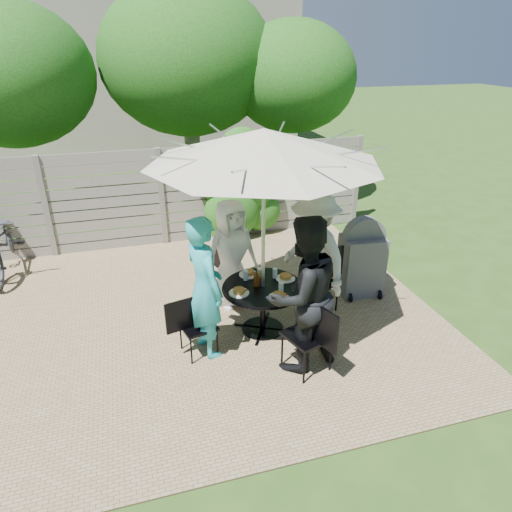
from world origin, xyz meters
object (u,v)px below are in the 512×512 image
object	(u,v)px
chair_left	(198,337)
bicycle	(4,242)
chair_front	(307,349)
coffee_cup	(260,273)
person_front	(303,295)
person_right	(314,256)
chair_right	(319,293)
syrup_jug	(257,280)
umbrella	(264,146)
patio_table	(263,300)
plate_right	(285,277)
person_back	(231,254)
person_left	(205,288)
bbq_grill	(362,260)
glass_back	(246,275)
glass_front	(281,287)
glass_right	(275,273)
plate_front	(279,296)
chair_back	(228,285)
plate_left	(239,292)
plate_back	(249,273)

from	to	relation	value
chair_left	bicycle	size ratio (longest dim) A/B	0.41
chair_front	coffee_cup	size ratio (longest dim) A/B	8.15
person_front	person_right	world-z (taller)	person_front
chair_right	bicycle	size ratio (longest dim) A/B	0.46
syrup_jug	umbrella	bearing A→B (deg)	-23.83
chair_front	syrup_jug	distance (m)	1.12
patio_table	person_right	world-z (taller)	person_right
plate_right	syrup_jug	world-z (taller)	syrup_jug
person_right	person_back	bearing A→B (deg)	-135.00
umbrella	bicycle	bearing A→B (deg)	141.24
person_left	bbq_grill	bearing A→B (deg)	-88.91
plate_right	bbq_grill	size ratio (longest dim) A/B	0.21
person_right	umbrella	bearing A→B (deg)	-90.00
chair_front	coffee_cup	distance (m)	1.27
chair_left	glass_back	bearing A→B (deg)	19.31
patio_table	person_right	xyz separation A→B (m)	(0.80, 0.23, 0.43)
person_left	glass_front	world-z (taller)	person_left
person_left	glass_right	size ratio (longest dim) A/B	13.05
syrup_jug	person_left	bearing A→B (deg)	-160.31
plate_front	syrup_jug	distance (m)	0.42
umbrella	person_back	world-z (taller)	umbrella
person_left	plate_right	bearing A→B (deg)	-90.00
plate_front	chair_left	bearing A→B (deg)	175.47
chair_back	person_left	size ratio (longest dim) A/B	0.46
chair_left	plate_right	xyz separation A→B (m)	(1.27, 0.36, 0.46)
chair_front	plate_left	size ratio (longest dim) A/B	3.76
plate_back	patio_table	bearing A→B (deg)	-74.02
person_front	chair_back	bearing A→B (deg)	-89.97
person_right	coffee_cup	distance (m)	0.78
plate_right	bicycle	distance (m)	4.89
chair_back	syrup_jug	bearing A→B (deg)	-7.25
chair_right	syrup_jug	bearing A→B (deg)	-6.24
plate_front	person_front	bearing A→B (deg)	-74.02
chair_left	coffee_cup	world-z (taller)	chair_left
chair_left	glass_front	distance (m)	1.21
person_left	syrup_jug	world-z (taller)	person_left
bbq_grill	chair_left	bearing A→B (deg)	-158.18
chair_front	glass_back	xyz separation A→B (m)	(-0.44, 1.15, 0.47)
glass_back	glass_front	world-z (taller)	same
chair_front	person_right	size ratio (longest dim) A/B	0.53
chair_right	plate_front	world-z (taller)	chair_right
plate_right	coffee_cup	distance (m)	0.34
patio_table	chair_front	xyz separation A→B (m)	(0.27, -0.93, -0.19)
person_right	plate_right	xyz separation A→B (m)	(-0.45, -0.13, -0.20)
plate_left	syrup_jug	world-z (taller)	syrup_jug
person_left	person_front	world-z (taller)	person_front
person_left	person_right	xyz separation A→B (m)	(1.60, 0.46, 0.00)
umbrella	chair_front	bearing A→B (deg)	-73.97
person_front	plate_left	world-z (taller)	person_front
person_front	plate_back	distance (m)	1.22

